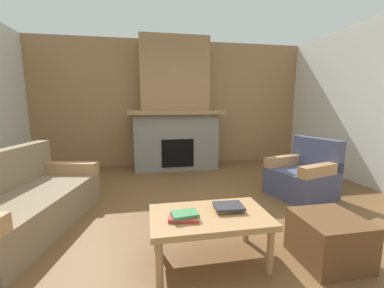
{
  "coord_description": "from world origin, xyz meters",
  "views": [
    {
      "loc": [
        -0.59,
        -2.55,
        1.35
      ],
      "look_at": [
        0.03,
        0.82,
        0.79
      ],
      "focal_mm": 22.94,
      "sensor_mm": 36.0,
      "label": 1
    }
  ],
  "objects_px": {
    "armchair": "(303,176)",
    "coffee_table": "(210,220)",
    "fireplace": "(175,113)",
    "couch": "(22,204)",
    "ottoman": "(329,239)"
  },
  "relations": [
    {
      "from": "fireplace",
      "to": "couch",
      "type": "bearing_deg",
      "value": -129.0
    },
    {
      "from": "fireplace",
      "to": "ottoman",
      "type": "bearing_deg",
      "value": -75.06
    },
    {
      "from": "couch",
      "to": "ottoman",
      "type": "xyz_separation_m",
      "value": [
        2.86,
        -1.07,
        -0.09
      ]
    },
    {
      "from": "couch",
      "to": "coffee_table",
      "type": "xyz_separation_m",
      "value": [
        1.84,
        -0.89,
        0.09
      ]
    },
    {
      "from": "couch",
      "to": "armchair",
      "type": "xyz_separation_m",
      "value": [
        3.59,
        0.36,
        0.01
      ]
    },
    {
      "from": "fireplace",
      "to": "couch",
      "type": "height_order",
      "value": "fireplace"
    },
    {
      "from": "fireplace",
      "to": "armchair",
      "type": "relative_size",
      "value": 2.87
    },
    {
      "from": "armchair",
      "to": "coffee_table",
      "type": "distance_m",
      "value": 2.15
    },
    {
      "from": "couch",
      "to": "ottoman",
      "type": "relative_size",
      "value": 3.72
    },
    {
      "from": "couch",
      "to": "ottoman",
      "type": "height_order",
      "value": "couch"
    },
    {
      "from": "coffee_table",
      "to": "fireplace",
      "type": "bearing_deg",
      "value": 88.4
    },
    {
      "from": "fireplace",
      "to": "couch",
      "type": "xyz_separation_m",
      "value": [
        -1.93,
        -2.39,
        -0.88
      ]
    },
    {
      "from": "couch",
      "to": "ottoman",
      "type": "distance_m",
      "value": 3.05
    },
    {
      "from": "armchair",
      "to": "fireplace",
      "type": "bearing_deg",
      "value": 129.25
    },
    {
      "from": "fireplace",
      "to": "armchair",
      "type": "xyz_separation_m",
      "value": [
        1.66,
        -2.03,
        -0.87
      ]
    }
  ]
}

